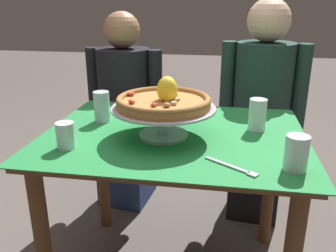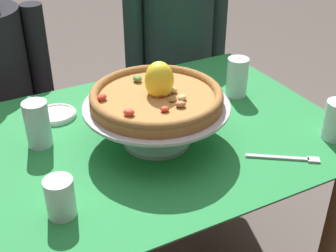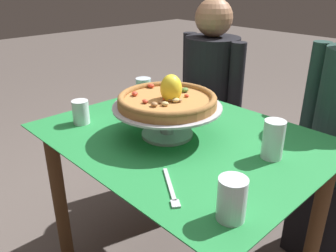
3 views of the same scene
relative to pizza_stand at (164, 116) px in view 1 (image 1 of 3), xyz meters
The scene contains 11 objects.
dining_table 0.21m from the pizza_stand, 50.41° to the left, with size 1.04×0.82×0.71m.
pizza_stand is the anchor object (origin of this frame).
pizza 0.06m from the pizza_stand, 29.39° to the left, with size 0.36×0.36×0.12m.
water_glass_side_left 0.33m from the pizza_stand, 155.64° to the left, with size 0.07×0.07×0.13m.
water_glass_side_right 0.39m from the pizza_stand, 20.00° to the left, with size 0.07×0.07×0.13m.
water_glass_front_right 0.51m from the pizza_stand, 25.46° to the right, with size 0.07×0.07×0.12m.
water_glass_front_left 0.37m from the pizza_stand, 152.05° to the right, with size 0.07×0.07×0.10m.
side_plate 0.35m from the pizza_stand, 128.56° to the left, with size 0.12×0.12×0.02m.
dinner_fork 0.37m from the pizza_stand, 41.86° to the right, with size 0.17×0.13×0.01m.
diner_left 0.82m from the pizza_stand, 117.62° to the left, with size 0.46×0.35×1.17m.
diner_right 0.83m from the pizza_stand, 57.39° to the left, with size 0.47×0.35×1.24m.
Camera 1 is at (0.20, -1.34, 1.23)m, focal length 38.15 mm.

